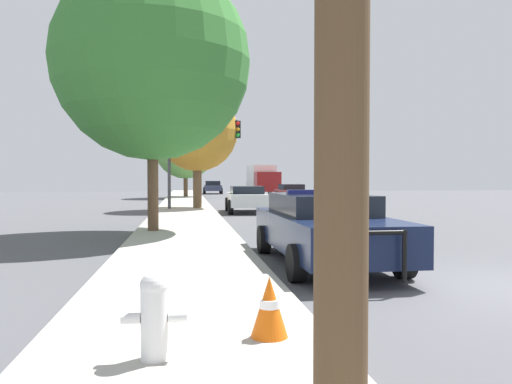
% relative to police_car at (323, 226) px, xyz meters
% --- Properties ---
extents(ground_plane, '(110.00, 110.00, 0.00)m').
position_rel_police_car_xyz_m(ground_plane, '(2.32, -2.57, -0.76)').
color(ground_plane, '#4F4F54').
extents(sidewalk_left, '(3.00, 110.00, 0.13)m').
position_rel_police_car_xyz_m(sidewalk_left, '(-2.78, -2.57, -0.69)').
color(sidewalk_left, '#ADA89E').
rests_on(sidewalk_left, ground_plane).
extents(police_car, '(2.20, 5.33, 1.50)m').
position_rel_police_car_xyz_m(police_car, '(0.00, 0.00, 0.00)').
color(police_car, '#141E3D').
rests_on(police_car, ground_plane).
extents(fire_hydrant, '(0.58, 0.25, 0.78)m').
position_rel_police_car_xyz_m(fire_hydrant, '(-3.04, -5.29, -0.21)').
color(fire_hydrant, white).
rests_on(fire_hydrant, sidewalk_left).
extents(traffic_light, '(3.79, 0.35, 4.73)m').
position_rel_police_car_xyz_m(traffic_light, '(-2.03, 16.36, 2.74)').
color(traffic_light, '#424247').
rests_on(traffic_light, sidewalk_left).
extents(car_background_midblock, '(2.06, 4.17, 1.32)m').
position_rel_police_car_xyz_m(car_background_midblock, '(0.25, 14.82, -0.04)').
color(car_background_midblock, silver).
rests_on(car_background_midblock, ground_plane).
extents(car_background_distant, '(2.05, 3.95, 1.37)m').
position_rel_police_car_xyz_m(car_background_distant, '(0.13, 43.27, -0.03)').
color(car_background_distant, '#333856').
rests_on(car_background_distant, ground_plane).
extents(car_background_oncoming, '(1.97, 3.95, 1.27)m').
position_rel_police_car_xyz_m(car_background_oncoming, '(4.72, 24.83, -0.06)').
color(car_background_oncoming, maroon).
rests_on(car_background_oncoming, ground_plane).
extents(box_truck, '(2.53, 7.62, 2.93)m').
position_rel_police_car_xyz_m(box_truck, '(4.78, 38.88, 0.82)').
color(box_truck, maroon).
rests_on(box_truck, ground_plane).
extents(tree_sidewalk_mid, '(4.34, 4.34, 6.27)m').
position_rel_police_car_xyz_m(tree_sidewalk_mid, '(-2.12, 17.00, 3.46)').
color(tree_sidewalk_mid, brown).
rests_on(tree_sidewalk_mid, sidewalk_left).
extents(tree_sidewalk_near, '(5.95, 5.95, 8.09)m').
position_rel_police_car_xyz_m(tree_sidewalk_near, '(-3.74, 5.69, 4.48)').
color(tree_sidewalk_near, brown).
rests_on(tree_sidewalk_near, sidewalk_left).
extents(tree_sidewalk_far, '(5.24, 5.24, 6.75)m').
position_rel_police_car_xyz_m(tree_sidewalk_far, '(-2.73, 32.74, 3.49)').
color(tree_sidewalk_far, brown).
rests_on(tree_sidewalk_far, sidewalk_left).
extents(traffic_cone, '(0.38, 0.38, 0.62)m').
position_rel_police_car_xyz_m(traffic_cone, '(-1.92, -4.81, -0.32)').
color(traffic_cone, orange).
rests_on(traffic_cone, sidewalk_left).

